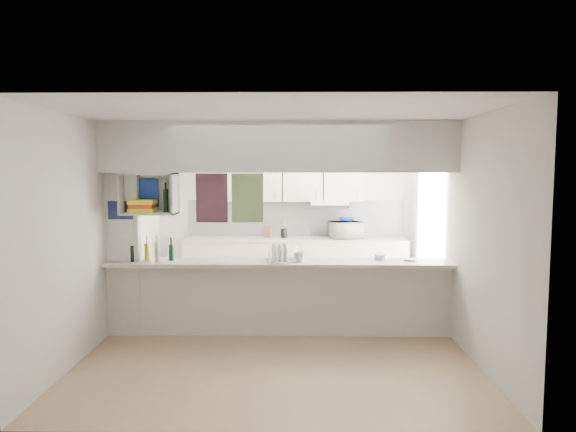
{
  "coord_description": "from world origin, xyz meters",
  "views": [
    {
      "loc": [
        0.21,
        -6.2,
        2.04
      ],
      "look_at": [
        0.1,
        0.5,
        1.43
      ],
      "focal_mm": 32.0,
      "sensor_mm": 36.0,
      "label": 1
    }
  ],
  "objects_px": {
    "bowl": "(346,220)",
    "dish_rack": "(283,254)",
    "wine_bottles": "(152,252)",
    "microwave": "(346,230)"
  },
  "relations": [
    {
      "from": "microwave",
      "to": "wine_bottles",
      "type": "distance_m",
      "value": 3.32
    },
    {
      "from": "microwave",
      "to": "bowl",
      "type": "height_order",
      "value": "bowl"
    },
    {
      "from": "microwave",
      "to": "wine_bottles",
      "type": "xyz_separation_m",
      "value": [
        -2.57,
        -2.11,
        -0.02
      ]
    },
    {
      "from": "wine_bottles",
      "to": "microwave",
      "type": "bearing_deg",
      "value": 39.33
    },
    {
      "from": "bowl",
      "to": "wine_bottles",
      "type": "relative_size",
      "value": 0.5
    },
    {
      "from": "wine_bottles",
      "to": "dish_rack",
      "type": "bearing_deg",
      "value": 0.84
    },
    {
      "from": "bowl",
      "to": "microwave",
      "type": "bearing_deg",
      "value": -104.43
    },
    {
      "from": "bowl",
      "to": "dish_rack",
      "type": "bearing_deg",
      "value": -114.96
    },
    {
      "from": "bowl",
      "to": "dish_rack",
      "type": "relative_size",
      "value": 0.52
    },
    {
      "from": "dish_rack",
      "to": "wine_bottles",
      "type": "distance_m",
      "value": 1.6
    }
  ]
}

